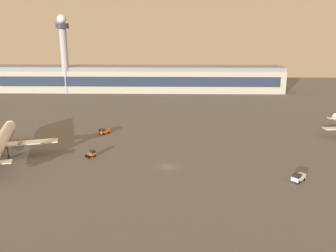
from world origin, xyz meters
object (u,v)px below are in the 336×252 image
Objects in this scene: pushback_tug at (92,153)px; airplane_terminal_side at (0,144)px; control_tower at (64,49)px; baggage_tractor at (104,131)px; cargo_loader at (298,177)px.

airplane_terminal_side is at bearing -133.77° from pushback_tug.
control_tower is at bearing 154.45° from pushback_tug.
pushback_tug is 0.78× the size of baggage_tractor.
airplane_terminal_side is at bearing 36.53° from cargo_loader.
cargo_loader reaches higher than pushback_tug.
cargo_loader is (101.77, -134.95, -26.29)m from control_tower.
control_tower is 127.83m from pushback_tug.
pushback_tug is (43.36, -117.32, -26.40)m from control_tower.
airplane_terminal_side is (14.99, -118.35, -23.15)m from control_tower.
control_tower reaches higher than cargo_loader.
cargo_loader is 1.26× the size of pushback_tug.
airplane_terminal_side is 9.95× the size of cargo_loader.
airplane_terminal_side is 12.57× the size of pushback_tug.
cargo_loader is at bearing -27.85° from airplane_terminal_side.
pushback_tug is (-58.41, 17.62, -0.11)m from cargo_loader.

